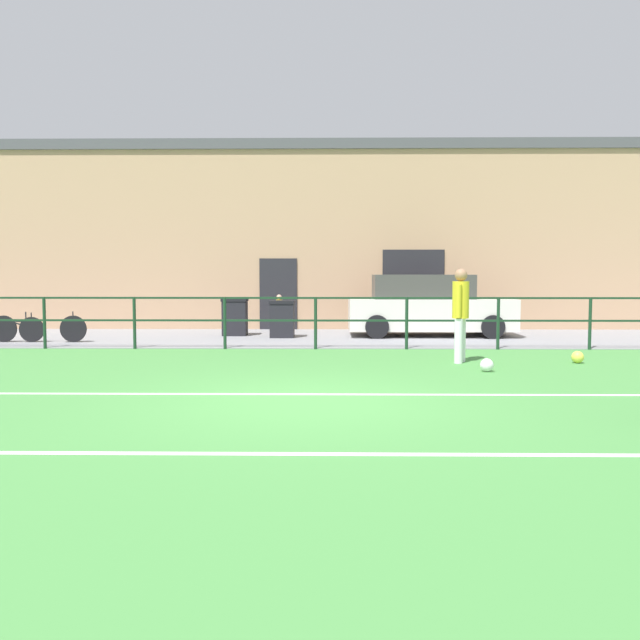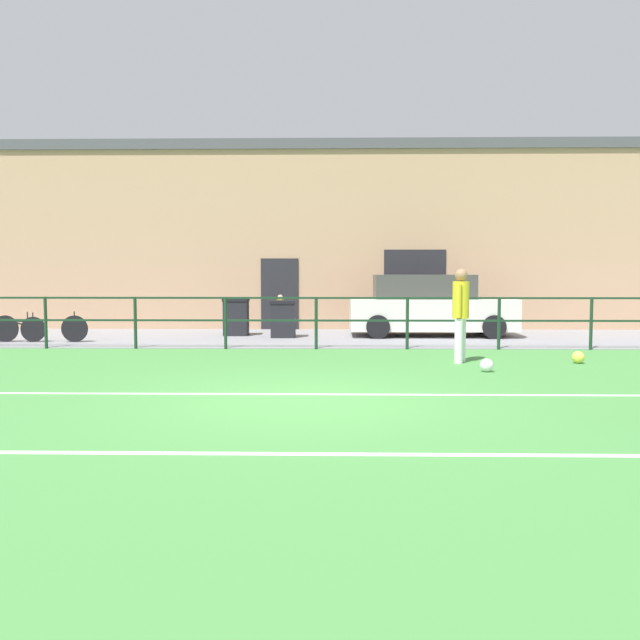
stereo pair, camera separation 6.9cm
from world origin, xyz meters
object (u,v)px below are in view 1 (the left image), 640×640
object	(u,v)px
spectator_child	(279,311)
parked_car_red	(428,307)
bicycle_parked_0	(38,328)
player_striker	(461,309)
soccer_ball_spare	(487,365)
trash_bin_0	(235,317)
soccer_ball_match	(578,357)
trash_bin_1	(282,319)

from	to	relation	value
spectator_child	parked_car_red	world-z (taller)	parked_car_red
bicycle_parked_0	spectator_child	bearing A→B (deg)	22.87
player_striker	soccer_ball_spare	distance (m)	1.49
bicycle_parked_0	trash_bin_0	world-z (taller)	trash_bin_0
parked_car_red	trash_bin_0	world-z (taller)	parked_car_red
bicycle_parked_0	player_striker	bearing A→B (deg)	-19.66
player_striker	soccer_ball_match	distance (m)	2.35
player_striker	bicycle_parked_0	distance (m)	10.03
spectator_child	trash_bin_1	xyz separation A→B (m)	(0.16, -1.07, -0.13)
soccer_ball_match	bicycle_parked_0	xyz separation A→B (m)	(-11.60, 3.43, 0.24)
soccer_ball_match	bicycle_parked_0	world-z (taller)	bicycle_parked_0
parked_car_red	bicycle_parked_0	xyz separation A→B (m)	(-9.58, -1.81, -0.43)
player_striker	parked_car_red	bearing A→B (deg)	-158.43
soccer_ball_spare	parked_car_red	size ratio (longest dim) A/B	0.05
soccer_ball_spare	spectator_child	distance (m)	8.03
spectator_child	parked_car_red	distance (m)	4.02
soccer_ball_spare	spectator_child	bearing A→B (deg)	120.44
soccer_ball_spare	trash_bin_1	bearing A→B (deg)	123.75
soccer_ball_spare	player_striker	bearing A→B (deg)	101.17
spectator_child	soccer_ball_spare	bearing A→B (deg)	102.42
player_striker	spectator_child	xyz separation A→B (m)	(-3.83, 5.73, -0.37)
soccer_ball_match	spectator_child	distance (m)	8.36
player_striker	trash_bin_1	world-z (taller)	player_striker
parked_car_red	soccer_ball_match	bearing A→B (deg)	-68.91
spectator_child	bicycle_parked_0	distance (m)	6.09
trash_bin_1	parked_car_red	bearing A→B (deg)	7.77
player_striker	soccer_ball_match	world-z (taller)	player_striker
spectator_child	soccer_ball_match	bearing A→B (deg)	117.96
parked_car_red	bicycle_parked_0	bearing A→B (deg)	-169.28
bicycle_parked_0	trash_bin_1	xyz separation A→B (m)	(5.76, 1.29, 0.14)
soccer_ball_match	spectator_child	xyz separation A→B (m)	(-6.00, 5.80, 0.51)
player_striker	soccer_ball_match	bearing A→B (deg)	111.49
soccer_ball_spare	soccer_ball_match	bearing A→B (deg)	29.73
soccer_ball_spare	trash_bin_0	distance (m)	8.22
player_striker	parked_car_red	xyz separation A→B (m)	(0.15, 5.18, -0.22)
soccer_ball_match	trash_bin_0	bearing A→B (deg)	143.64
soccer_ball_spare	bicycle_parked_0	size ratio (longest dim) A/B	0.10
player_striker	soccer_ball_spare	bearing A→B (deg)	34.39
bicycle_parked_0	trash_bin_1	size ratio (longest dim) A/B	2.45
trash_bin_0	soccer_ball_spare	bearing A→B (deg)	-50.77
soccer_ball_match	parked_car_red	distance (m)	5.66
player_striker	trash_bin_0	bearing A→B (deg)	-113.05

